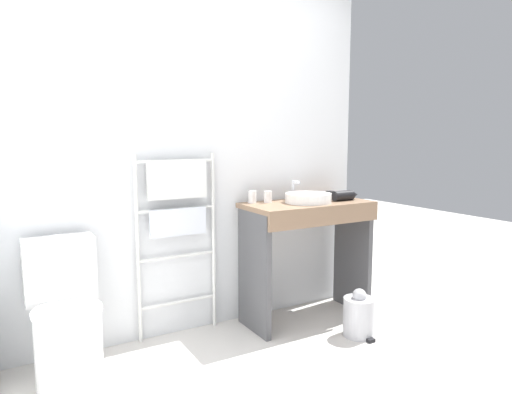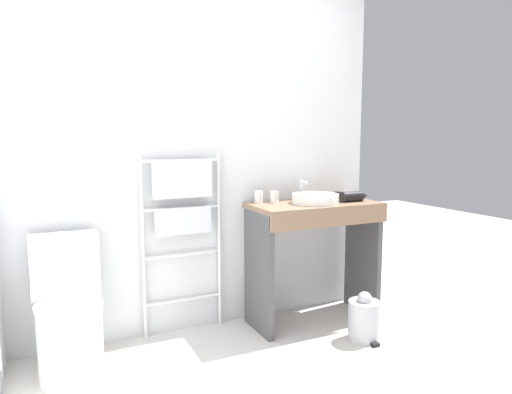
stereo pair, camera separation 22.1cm
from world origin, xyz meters
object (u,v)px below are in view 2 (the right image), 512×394
towel_radiator (183,208)px  cup_near_edge (274,197)px  hair_dryer (352,196)px  cup_near_wall (259,197)px  toilet (69,315)px  sink_basin (315,198)px  trash_bin (364,319)px

towel_radiator → cup_near_edge: 0.67m
hair_dryer → cup_near_wall: bearing=161.7°
toilet → towel_radiator: 0.96m
sink_basin → hair_dryer: bearing=-6.0°
cup_near_wall → cup_near_edge: 0.11m
toilet → towel_radiator: size_ratio=0.64×
cup_near_edge → trash_bin: size_ratio=0.25×
toilet → hair_dryer: bearing=-0.2°
sink_basin → cup_near_wall: size_ratio=3.76×
trash_bin → cup_near_wall: bearing=130.0°
toilet → cup_near_wall: (1.31, 0.21, 0.58)m
cup_near_edge → hair_dryer: 0.58m
cup_near_wall → cup_near_edge: (0.11, -0.04, -0.00)m
cup_near_wall → cup_near_edge: size_ratio=1.06×
cup_near_edge → trash_bin: cup_near_edge is taller
towel_radiator → trash_bin: 1.43m
toilet → cup_near_edge: cup_near_edge is taller
sink_basin → cup_near_wall: cup_near_wall is taller
cup_near_edge → trash_bin: (0.39, -0.56, -0.78)m
sink_basin → hair_dryer: size_ratio=1.47×
sink_basin → hair_dryer: (0.30, -0.03, 0.00)m
toilet → towel_radiator: bearing=18.2°
towel_radiator → cup_near_edge: size_ratio=14.79×
cup_near_edge → hair_dryer: cup_near_edge is taller
cup_near_edge → sink_basin: bearing=-30.7°
cup_near_wall → hair_dryer: size_ratio=0.39×
towel_radiator → cup_near_wall: size_ratio=14.01×
sink_basin → cup_near_edge: bearing=149.3°
cup_near_wall → toilet: bearing=-170.7°
trash_bin → cup_near_edge: bearing=125.1°
cup_near_wall → hair_dryer: cup_near_wall is taller
cup_near_wall → hair_dryer: bearing=-18.3°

